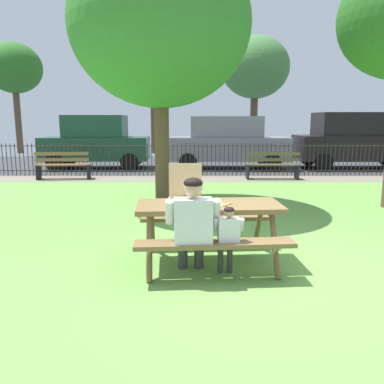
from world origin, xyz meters
name	(u,v)px	position (x,y,z in m)	size (l,w,h in m)	color
ground	(238,224)	(0.00, 2.05, -0.01)	(28.00, 12.10, 0.02)	#6BA148
cobblestone_walkway	(217,179)	(0.00, 7.40, 0.00)	(28.00, 1.40, 0.01)	gray
street_asphalt	(211,164)	(0.00, 11.49, -0.01)	(28.00, 6.78, 0.01)	#38383D
picnic_table_foreground	(208,217)	(-0.63, 0.13, 0.60)	(1.89, 1.59, 0.79)	brown
pizza_box_open	(184,195)	(-0.93, 0.22, 0.86)	(0.44, 0.46, 0.48)	tan
pizza_slice_on_table	(218,204)	(-0.50, 0.09, 0.78)	(0.32, 0.28, 0.02)	#EACA5B
adult_at_table	(191,223)	(-0.84, -0.38, 0.66)	(0.62, 0.61, 1.19)	#3D3D3D
child_at_table	(226,235)	(-0.44, -0.38, 0.52)	(0.35, 0.34, 0.86)	#363636
iron_fence_streetside	(216,159)	(0.00, 8.10, 0.54)	(21.31, 0.03, 1.06)	#2D2823
park_bench_left	(62,166)	(-4.82, 7.26, 0.42)	(1.63, 0.60, 0.85)	brown
park_bench_center	(271,166)	(1.63, 7.26, 0.42)	(1.61, 0.49, 0.85)	brown
tree_midground_left	(159,25)	(-1.48, 3.59, 3.66)	(3.63, 3.63, 5.31)	brown
parked_car_far_left	(95,142)	(-4.44, 10.01, 1.01)	(3.94, 1.90, 1.98)	#1B4432
parked_car_left	(227,142)	(0.51, 10.01, 1.01)	(4.46, 2.04, 1.94)	gray
parked_car_center	(357,139)	(5.41, 10.01, 1.10)	(4.61, 1.96, 2.08)	black
far_tree_left	(12,69)	(-10.34, 16.86, 4.49)	(2.93, 2.93, 5.86)	brown
far_tree_midleft	(152,78)	(-2.88, 16.86, 4.01)	(3.04, 3.04, 5.44)	brown
far_tree_center	(254,68)	(2.52, 16.86, 4.53)	(3.62, 3.62, 6.20)	brown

